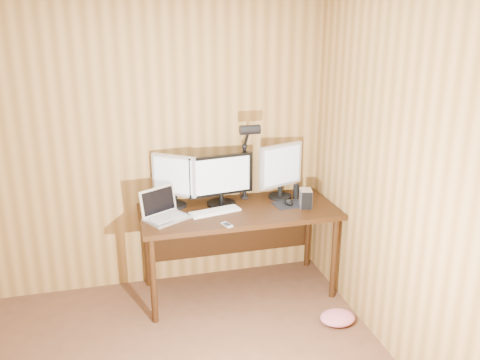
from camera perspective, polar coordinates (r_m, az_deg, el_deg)
name	(u,v)px	position (r m, az deg, el deg)	size (l,w,h in m)	color
room_shell	(127,254)	(2.35, -12.56, -8.13)	(4.00, 4.00, 4.00)	brown
desk	(236,220)	(4.27, -0.41, -4.50)	(1.60, 0.70, 0.75)	black
monitor_center	(221,179)	(4.19, -2.13, 0.08)	(0.55, 0.24, 0.43)	black
monitor_left	(174,179)	(4.18, -7.40, 0.09)	(0.34, 0.26, 0.44)	black
monitor_right	(281,169)	(4.36, 4.60, 1.22)	(0.41, 0.20, 0.48)	black
laptop	(163,211)	(4.01, -8.61, -3.46)	(0.40, 0.38, 0.23)	silver
keyboard	(215,211)	(4.10, -2.83, -3.53)	(0.43, 0.22, 0.02)	white
mousepad	(289,204)	(4.28, 5.48, -2.75)	(0.24, 0.20, 0.00)	black
mouse	(289,202)	(4.27, 5.49, -2.48)	(0.07, 0.11, 0.04)	black
hard_drive	(306,198)	(4.22, 7.39, -2.06)	(0.12, 0.15, 0.15)	silver
phone	(227,225)	(3.85, -1.48, -5.05)	(0.08, 0.11, 0.01)	silver
speaker	(296,191)	(4.41, 6.32, -1.27)	(0.05, 0.05, 0.12)	black
desk_lamp	(247,151)	(4.19, 0.83, 3.31)	(0.17, 0.24, 0.72)	black
fabric_pile	(338,318)	(4.12, 10.90, -14.96)	(0.28, 0.23, 0.09)	#D8687B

